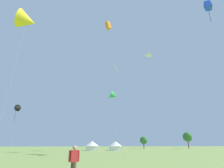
{
  "coord_description": "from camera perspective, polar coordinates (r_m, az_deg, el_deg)",
  "views": [
    {
      "loc": [
        -6.6,
        -2.3,
        1.77
      ],
      "look_at": [
        0.0,
        32.0,
        13.34
      ],
      "focal_mm": 29.41,
      "sensor_mm": 36.0,
      "label": 1
    }
  ],
  "objects": [
    {
      "name": "kite_yellow_delta",
      "position": [
        33.54,
        -24.9,
        17.39
      ],
      "size": [
        3.48,
        3.31,
        22.2
      ],
      "color": "yellow",
      "rests_on": "ground"
    },
    {
      "name": "person_spectator",
      "position": [
        10.59,
        -11.83,
        -22.96
      ],
      "size": [
        0.57,
        0.3,
        1.73
      ],
      "color": "#473828",
      "rests_on": "ground"
    },
    {
      "name": "kite_green_delta",
      "position": [
        35.36,
        0.44,
        -3.61
      ],
      "size": [
        1.81,
        1.89,
        11.69
      ],
      "color": "green",
      "rests_on": "ground"
    },
    {
      "name": "tree_distant_right",
      "position": [
        101.46,
        22.41,
        -14.97
      ],
      "size": [
        4.48,
        4.48,
        7.64
      ],
      "color": "brown",
      "rests_on": "ground"
    },
    {
      "name": "kite_lime_diamond",
      "position": [
        50.44,
        1.02,
        5.1
      ],
      "size": [
        1.09,
        3.37,
        23.37
      ],
      "color": "#99DB2D",
      "rests_on": "ground"
    },
    {
      "name": "tree_distant_left",
      "position": [
        94.35,
        9.81,
        -16.87
      ],
      "size": [
        3.62,
        3.62,
        5.58
      ],
      "color": "brown",
      "rests_on": "ground"
    },
    {
      "name": "festival_tent_right",
      "position": [
        61.96,
        1.08,
        -18.52
      ],
      "size": [
        4.31,
        4.31,
        2.8
      ],
      "color": "white",
      "rests_on": "ground"
    },
    {
      "name": "festival_tent_left",
      "position": [
        60.85,
        -6.24,
        -18.39
      ],
      "size": [
        4.43,
        4.43,
        2.88
      ],
      "color": "white",
      "rests_on": "ground"
    },
    {
      "name": "kite_orange_box",
      "position": [
        34.34,
        -1.16,
        17.63
      ],
      "size": [
        2.88,
        1.61,
        22.77
      ],
      "color": "orange",
      "rests_on": "ground"
    },
    {
      "name": "kite_blue_box",
      "position": [
        55.55,
        27.64,
        20.72
      ],
      "size": [
        2.33,
        3.82,
        36.49
      ],
      "color": "blue",
      "rests_on": "ground"
    },
    {
      "name": "kite_white_delta",
      "position": [
        67.65,
        10.74,
        8.86
      ],
      "size": [
        3.29,
        2.92,
        33.91
      ],
      "color": "white",
      "rests_on": "ground"
    },
    {
      "name": "kite_black_delta",
      "position": [
        56.44,
        -27.63,
        -6.6
      ],
      "size": [
        2.14,
        2.31,
        12.29
      ],
      "color": "black",
      "rests_on": "ground"
    }
  ]
}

